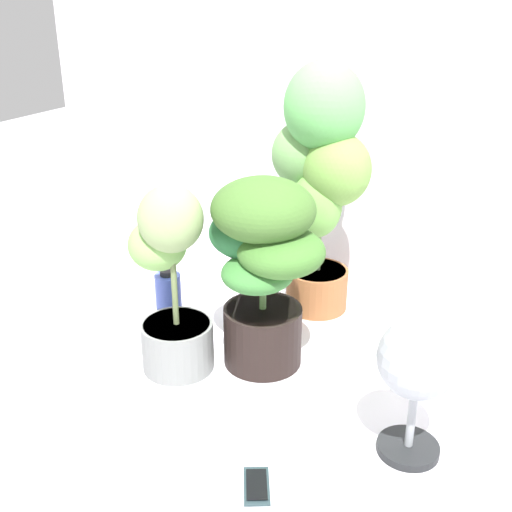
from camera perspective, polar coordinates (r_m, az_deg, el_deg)
name	(u,v)px	position (r m, az deg, el deg)	size (l,w,h in m)	color
ground_plane	(252,376)	(2.26, -0.34, -10.53)	(8.00, 8.00, 0.00)	silver
mylar_back_wall	(362,48)	(2.66, 9.25, 17.58)	(3.20, 0.01, 2.00)	silver
potted_plant_back_center	(321,166)	(2.47, 5.73, 7.85)	(0.43, 0.36, 0.99)	brown
potted_plant_front_left	(170,280)	(2.18, -7.52, -2.13)	(0.35, 0.28, 0.67)	gray
potted_plant_center	(263,257)	(2.14, 0.61, -0.07)	(0.52, 0.49, 0.67)	black
cell_phone	(257,485)	(1.86, 0.06, -19.48)	(0.13, 0.16, 0.01)	#26383C
floor_fan	(418,365)	(1.84, 14.02, -9.28)	(0.30, 0.30, 0.43)	black
nutrient_bottle	(169,301)	(2.51, -7.66, -3.94)	(0.10, 0.10, 0.25)	#465BC1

